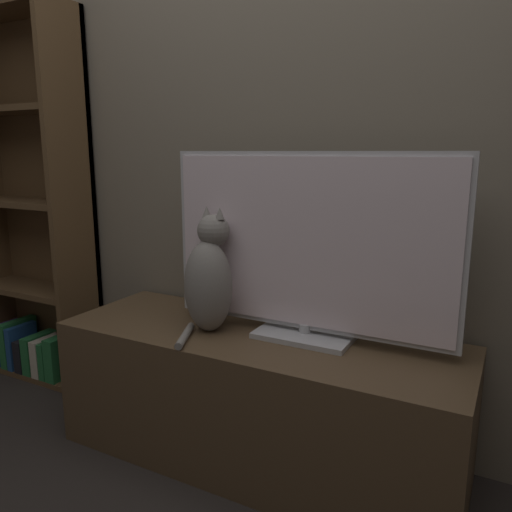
# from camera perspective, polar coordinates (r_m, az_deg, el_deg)

# --- Properties ---
(wall_back) EXTENTS (4.80, 0.05, 2.60)m
(wall_back) POSITION_cam_1_polar(r_m,az_deg,el_deg) (2.09, 4.31, 14.33)
(wall_back) COLOR #756B5B
(wall_back) RESTS_ON ground_plane
(tv_stand) EXTENTS (1.57, 0.54, 0.52)m
(tv_stand) POSITION_cam_1_polar(r_m,az_deg,el_deg) (2.04, 0.13, -15.85)
(tv_stand) COLOR brown
(tv_stand) RESTS_ON ground_plane
(tv) EXTENTS (1.10, 0.22, 0.69)m
(tv) POSITION_cam_1_polar(r_m,az_deg,el_deg) (1.82, 5.85, 0.84)
(tv) COLOR #B7B7BC
(tv) RESTS_ON tv_stand
(cat) EXTENTS (0.23, 0.33, 0.48)m
(cat) POSITION_cam_1_polar(r_m,az_deg,el_deg) (1.92, -5.33, -2.70)
(cat) COLOR gray
(cat) RESTS_ON tv_stand
(bookshelf) EXTENTS (0.71, 0.28, 1.89)m
(bookshelf) POSITION_cam_1_polar(r_m,az_deg,el_deg) (2.92, -23.96, 2.92)
(bookshelf) COLOR brown
(bookshelf) RESTS_ON ground_plane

